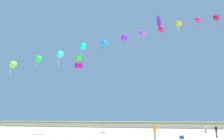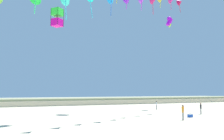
# 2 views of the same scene
# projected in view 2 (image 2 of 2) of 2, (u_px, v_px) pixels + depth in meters

# --- Properties ---
(ground_plane) EXTENTS (240.00, 240.00, 0.00)m
(ground_plane) POSITION_uv_depth(u_px,v_px,m) (205.00, 133.00, 18.67)
(ground_plane) COLOR beige
(dune_ridge) EXTENTS (120.00, 13.56, 1.57)m
(dune_ridge) POSITION_uv_depth(u_px,v_px,m) (68.00, 101.00, 60.59)
(dune_ridge) COLOR beige
(dune_ridge) RESTS_ON ground
(person_near_left) EXTENTS (0.58, 0.36, 1.74)m
(person_near_left) POSITION_uv_depth(u_px,v_px,m) (183.00, 111.00, 26.73)
(person_near_left) COLOR gray
(person_near_left) RESTS_ON ground
(person_near_right) EXTENTS (0.42, 0.50, 1.63)m
(person_near_right) POSITION_uv_depth(u_px,v_px,m) (201.00, 108.00, 33.88)
(person_near_right) COLOR #474C56
(person_near_right) RESTS_ON ground
(person_mid_center) EXTENTS (0.35, 0.51, 1.57)m
(person_mid_center) POSITION_uv_depth(u_px,v_px,m) (157.00, 105.00, 42.38)
(person_mid_center) COLOR #474C56
(person_mid_center) RESTS_ON ground
(large_kite_low_lead) EXTENTS (1.48, 1.48, 2.08)m
(large_kite_low_lead) POSITION_uv_depth(u_px,v_px,m) (57.00, 18.00, 27.31)
(large_kite_low_lead) COLOR #E30D98
(large_kite_high_solo) EXTENTS (1.72, 1.49, 2.40)m
(large_kite_high_solo) POSITION_uv_depth(u_px,v_px,m) (169.00, 22.00, 49.22)
(large_kite_high_solo) COLOR #B10FE4
(beach_cooler) EXTENTS (0.58, 0.41, 0.46)m
(beach_cooler) POSITION_uv_depth(u_px,v_px,m) (190.00, 116.00, 29.85)
(beach_cooler) COLOR blue
(beach_cooler) RESTS_ON ground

